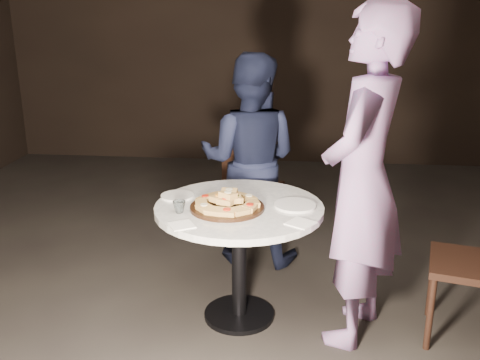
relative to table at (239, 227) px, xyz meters
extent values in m
plane|color=black|center=(-0.03, -0.06, -0.57)|extent=(7.00, 7.00, 0.00)
cylinder|color=black|center=(0.00, 0.00, -0.56)|extent=(0.48, 0.48, 0.03)
cylinder|color=black|center=(0.00, 0.00, -0.22)|extent=(0.10, 0.10, 0.65)
cylinder|color=silver|center=(0.00, 0.00, 0.11)|extent=(1.10, 1.10, 0.04)
cylinder|color=black|center=(-0.06, -0.07, 0.14)|extent=(0.45, 0.45, 0.02)
cube|color=tan|center=(0.07, -0.12, 0.16)|extent=(0.09, 0.10, 0.04)
cylinder|color=red|center=(0.07, -0.12, 0.18)|extent=(0.05, 0.05, 0.01)
cube|color=tan|center=(0.08, -0.05, 0.16)|extent=(0.09, 0.10, 0.04)
cube|color=tan|center=(0.05, 0.02, 0.16)|extent=(0.10, 0.11, 0.04)
cylinder|color=beige|center=(0.05, 0.02, 0.18)|extent=(0.05, 0.05, 0.01)
cube|color=tan|center=(0.00, 0.06, 0.16)|extent=(0.11, 0.10, 0.04)
cube|color=tan|center=(-0.08, 0.07, 0.16)|extent=(0.09, 0.07, 0.04)
cylinder|color=red|center=(-0.08, 0.07, 0.18)|extent=(0.04, 0.04, 0.01)
cube|color=tan|center=(-0.14, 0.05, 0.16)|extent=(0.11, 0.11, 0.04)
cube|color=tan|center=(-0.19, -0.01, 0.16)|extent=(0.10, 0.11, 0.04)
cylinder|color=red|center=(-0.19, -0.01, 0.18)|extent=(0.05, 0.05, 0.01)
cube|color=tan|center=(-0.20, -0.08, 0.16)|extent=(0.08, 0.10, 0.04)
cube|color=tan|center=(-0.17, -0.15, 0.16)|extent=(0.11, 0.11, 0.04)
cylinder|color=beige|center=(-0.17, -0.15, 0.18)|extent=(0.06, 0.06, 0.01)
cube|color=tan|center=(-0.11, -0.19, 0.16)|extent=(0.10, 0.08, 0.04)
cube|color=tan|center=(-0.04, -0.20, 0.16)|extent=(0.09, 0.07, 0.04)
cylinder|color=red|center=(-0.04, -0.20, 0.18)|extent=(0.04, 0.04, 0.01)
cube|color=tan|center=(0.02, -0.18, 0.16)|extent=(0.11, 0.10, 0.04)
cube|color=tan|center=(-0.01, -0.07, 0.19)|extent=(0.07, 0.09, 0.03)
cylinder|color=#2D6B1E|center=(-0.01, -0.07, 0.21)|extent=(0.04, 0.04, 0.01)
cube|color=tan|center=(-0.06, -0.02, 0.19)|extent=(0.10, 0.11, 0.03)
cylinder|color=beige|center=(-0.06, -0.02, 0.21)|extent=(0.05, 0.05, 0.01)
cube|color=tan|center=(-0.10, -0.07, 0.19)|extent=(0.10, 0.11, 0.04)
cylinder|color=orange|center=(-0.10, -0.07, 0.21)|extent=(0.06, 0.06, 0.01)
cube|color=tan|center=(-0.06, -0.11, 0.19)|extent=(0.10, 0.09, 0.03)
cylinder|color=red|center=(-0.06, -0.11, 0.21)|extent=(0.05, 0.05, 0.01)
cube|color=tan|center=(-0.01, -0.07, 0.19)|extent=(0.10, 0.10, 0.04)
cylinder|color=#2D6B1E|center=(-0.01, -0.07, 0.21)|extent=(0.05, 0.05, 0.01)
cube|color=tan|center=(-0.05, -0.09, 0.22)|extent=(0.11, 0.10, 0.04)
cylinder|color=beige|center=(-0.05, -0.09, 0.24)|extent=(0.05, 0.05, 0.01)
cube|color=tan|center=(-0.05, -0.05, 0.22)|extent=(0.09, 0.07, 0.04)
cylinder|color=beige|center=(-0.05, -0.05, 0.24)|extent=(0.04, 0.04, 0.01)
cylinder|color=white|center=(-0.37, 0.10, 0.14)|extent=(0.21, 0.21, 0.01)
cylinder|color=white|center=(0.31, 0.01, 0.14)|extent=(0.29, 0.29, 0.01)
imported|color=silver|center=(-0.31, -0.14, 0.16)|extent=(0.07, 0.07, 0.06)
cube|color=white|center=(-0.26, -0.32, 0.13)|extent=(0.16, 0.16, 0.01)
cube|color=white|center=(0.34, -0.24, 0.13)|extent=(0.17, 0.17, 0.01)
cube|color=black|center=(-0.01, 1.30, -0.18)|extent=(0.48, 0.48, 0.03)
cube|color=black|center=(-0.09, 1.13, 0.01)|extent=(0.34, 0.18, 0.39)
cylinder|color=black|center=(0.20, 1.37, -0.38)|extent=(0.04, 0.04, 0.39)
cylinder|color=black|center=(-0.09, 1.50, -0.38)|extent=(0.04, 0.04, 0.39)
cylinder|color=black|center=(0.07, 1.09, -0.38)|extent=(0.04, 0.04, 0.39)
cylinder|color=black|center=(-0.22, 1.22, -0.38)|extent=(0.04, 0.04, 0.39)
cube|color=black|center=(1.25, -0.09, -0.13)|extent=(0.50, 0.50, 0.04)
cylinder|color=black|center=(1.12, 0.13, -0.35)|extent=(0.04, 0.04, 0.44)
cylinder|color=black|center=(1.03, -0.21, -0.35)|extent=(0.04, 0.04, 0.44)
imported|color=#151932|center=(-0.01, 0.81, 0.16)|extent=(0.78, 0.64, 1.47)
imported|color=slate|center=(0.65, -0.09, 0.32)|extent=(0.64, 0.76, 1.79)
camera|label=1|loc=(0.28, -2.76, 1.16)|focal=40.00mm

